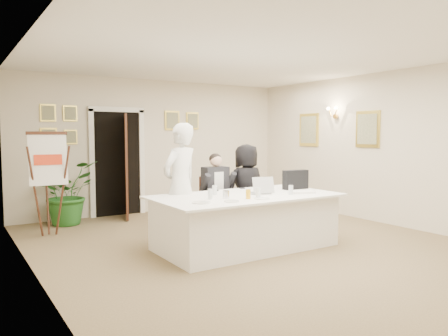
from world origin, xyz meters
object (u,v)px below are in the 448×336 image
at_px(potted_palm, 66,193).
at_px(laptop, 258,184).
at_px(standing_man, 180,184).
at_px(oj_glass, 248,194).
at_px(flip_chart, 48,189).
at_px(laptop_bag, 295,180).
at_px(conference_table, 245,221).
at_px(steel_jug, 226,195).
at_px(paper_stack, 302,192).
at_px(seated_man, 217,193).
at_px(standing_woman, 246,187).

distance_m(potted_palm, laptop, 3.73).
xyz_separation_m(standing_man, oj_glass, (0.52, -1.00, -0.07)).
xyz_separation_m(flip_chart, laptop_bag, (3.35, -2.15, 0.16)).
xyz_separation_m(laptop, oj_glass, (-0.45, -0.37, -0.07)).
height_order(conference_table, steel_jug, steel_jug).
xyz_separation_m(conference_table, steel_jug, (-0.43, -0.15, 0.44)).
bearing_deg(potted_palm, paper_stack, -52.11).
xyz_separation_m(seated_man, oj_glass, (-0.32, -1.34, 0.16)).
bearing_deg(steel_jug, laptop_bag, 10.15).
bearing_deg(laptop_bag, flip_chart, 151.36).
bearing_deg(oj_glass, standing_woman, 55.46).
xyz_separation_m(conference_table, seated_man, (0.12, 1.00, 0.28)).
bearing_deg(potted_palm, standing_woman, -40.93).
xyz_separation_m(flip_chart, steel_jug, (1.85, -2.41, 0.06)).
height_order(laptop_bag, oj_glass, laptop_bag).
xyz_separation_m(seated_man, standing_woman, (0.56, -0.06, 0.07)).
height_order(oj_glass, steel_jug, oj_glass).
bearing_deg(oj_glass, seated_man, 76.57).
bearing_deg(potted_palm, laptop_bag, -46.02).
bearing_deg(laptop_bag, paper_stack, -115.43).
bearing_deg(standing_woman, standing_man, 14.02).
xyz_separation_m(standing_woman, laptop_bag, (0.38, -0.82, 0.18)).
height_order(flip_chart, standing_man, standing_man).
bearing_deg(seated_man, oj_glass, -95.37).
bearing_deg(laptop, conference_table, -158.45).
xyz_separation_m(seated_man, steel_jug, (-0.56, -1.15, 0.15)).
distance_m(standing_man, oj_glass, 1.13).
distance_m(flip_chart, potted_palm, 0.98).
bearing_deg(paper_stack, potted_palm, 127.89).
bearing_deg(oj_glass, standing_man, 117.48).
bearing_deg(steel_jug, laptop, 14.50).
bearing_deg(paper_stack, conference_table, 160.24).
bearing_deg(laptop_bag, seated_man, 140.96).
height_order(potted_palm, laptop_bag, potted_palm).
height_order(seated_man, paper_stack, seated_man).
bearing_deg(conference_table, seated_man, 82.95).
bearing_deg(seated_man, flip_chart, 160.30).
bearing_deg(paper_stack, laptop_bag, 60.54).
xyz_separation_m(seated_man, laptop_bag, (0.94, -0.88, 0.25)).
relative_size(standing_man, steel_jug, 16.55).
bearing_deg(seated_man, potted_palm, 140.71).
xyz_separation_m(conference_table, potted_palm, (-1.82, 3.10, 0.18)).
bearing_deg(standing_man, potted_palm, -88.00).
height_order(conference_table, potted_palm, potted_palm).
distance_m(conference_table, paper_stack, 0.97).
relative_size(conference_table, oj_glass, 20.70).
distance_m(standing_woman, potted_palm, 3.31).
bearing_deg(flip_chart, standing_man, -45.58).
height_order(paper_stack, oj_glass, oj_glass).
bearing_deg(conference_table, oj_glass, -120.01).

